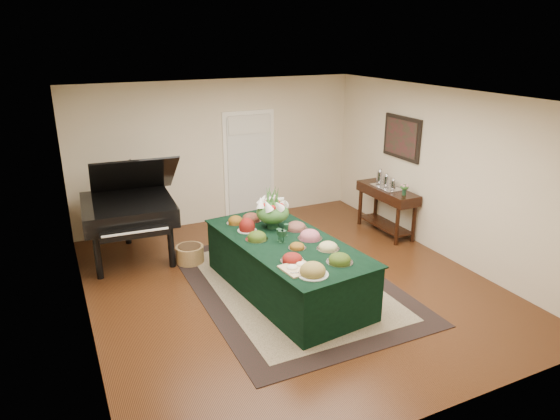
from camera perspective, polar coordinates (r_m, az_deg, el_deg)
name	(u,v)px	position (r m, az deg, el deg)	size (l,w,h in m)	color
ground	(289,283)	(7.42, 1.00, -8.37)	(6.00, 6.00, 0.00)	black
area_rug	(291,284)	(7.39, 1.32, -8.45)	(2.71, 3.79, 0.01)	black
kitchen_doorway	(249,166)	(9.83, -3.52, 5.04)	(1.05, 0.07, 2.10)	white
buffet_table	(286,267)	(7.01, 0.73, -6.48)	(1.55, 2.80, 0.79)	black
food_platters	(287,239)	(6.80, 0.76, -3.30)	(1.06, 2.44, 0.15)	beige
cutting_board	(297,266)	(6.05, 2.00, -6.47)	(0.41, 0.41, 0.10)	tan
green_goblets	(283,234)	(6.83, 0.29, -2.80)	(0.25, 0.28, 0.18)	#153521
floral_centerpiece	(273,209)	(7.22, -0.85, 0.17)	(0.50, 0.50, 0.50)	#153521
grand_piano	(129,208)	(8.26, -16.91, 0.17)	(1.58, 1.75, 1.71)	black
wicker_basket	(190,254)	(8.13, -10.26, -5.01)	(0.44, 0.44, 0.28)	olive
mahogany_sideboard	(387,198)	(9.22, 12.13, 1.32)	(0.45, 1.33, 0.85)	black
tea_service	(386,181)	(9.19, 12.01, 3.27)	(0.34, 0.58, 0.30)	silver
pink_bouquet	(404,188)	(8.79, 14.04, 2.51)	(0.16, 0.16, 0.20)	#153521
wall_painting	(402,138)	(9.09, 13.74, 8.04)	(0.05, 0.95, 0.75)	black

